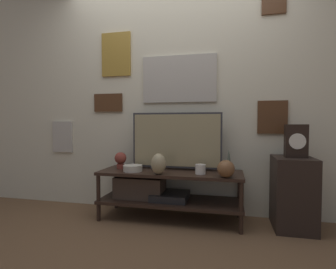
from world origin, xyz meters
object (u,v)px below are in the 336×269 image
(vase_urn_stoneware, at_px, (159,164))
(mantel_clock, at_px, (296,141))
(candle_jar, at_px, (200,169))
(decorative_bust, at_px, (121,159))
(vase_wide_bowl, at_px, (133,168))
(vase_round_glass, at_px, (226,169))
(television, at_px, (176,140))
(vase_slim_bronze, at_px, (229,162))

(vase_urn_stoneware, bearing_deg, mantel_clock, 8.72)
(candle_jar, bearing_deg, decorative_bust, 173.55)
(vase_wide_bowl, distance_m, mantel_clock, 1.57)
(vase_urn_stoneware, bearing_deg, decorative_bust, 157.24)
(vase_wide_bowl, xyz_separation_m, candle_jar, (0.68, 0.01, 0.01))
(vase_wide_bowl, distance_m, candle_jar, 0.68)
(decorative_bust, bearing_deg, vase_round_glass, -10.61)
(vase_round_glass, bearing_deg, candle_jar, 155.58)
(decorative_bust, bearing_deg, television, 8.00)
(vase_wide_bowl, xyz_separation_m, vase_round_glass, (0.92, -0.10, 0.05))
(vase_wide_bowl, xyz_separation_m, decorative_bust, (-0.18, 0.11, 0.07))
(vase_wide_bowl, xyz_separation_m, vase_urn_stoneware, (0.29, -0.09, 0.07))
(vase_wide_bowl, height_order, vase_round_glass, vase_round_glass)
(decorative_bust, height_order, mantel_clock, mantel_clock)
(vase_slim_bronze, xyz_separation_m, vase_urn_stoneware, (-0.65, -0.13, -0.02))
(vase_wide_bowl, relative_size, mantel_clock, 0.64)
(vase_round_glass, relative_size, mantel_clock, 0.52)
(vase_slim_bronze, bearing_deg, decorative_bust, 176.68)
(vase_wide_bowl, distance_m, vase_slim_bronze, 0.95)
(vase_urn_stoneware, relative_size, candle_jar, 2.01)
(television, xyz_separation_m, candle_jar, (0.27, -0.18, -0.26))
(vase_urn_stoneware, distance_m, vase_round_glass, 0.62)
(mantel_clock, bearing_deg, candle_jar, -174.07)
(television, bearing_deg, mantel_clock, -4.62)
(vase_slim_bronze, relative_size, vase_urn_stoneware, 1.20)
(decorative_bust, bearing_deg, vase_slim_bronze, -3.32)
(candle_jar, distance_m, decorative_bust, 0.87)
(vase_wide_bowl, bearing_deg, mantel_clock, 3.77)
(vase_urn_stoneware, bearing_deg, candle_jar, 14.75)
(vase_round_glass, bearing_deg, vase_wide_bowl, 174.01)
(vase_wide_bowl, bearing_deg, decorative_bust, 148.66)
(candle_jar, distance_m, mantel_clock, 0.90)
(vase_urn_stoneware, height_order, mantel_clock, mantel_clock)
(vase_round_glass, bearing_deg, television, 150.48)
(decorative_bust, xyz_separation_m, mantel_clock, (1.71, -0.01, 0.22))
(television, height_order, vase_slim_bronze, television)
(vase_slim_bronze, bearing_deg, vase_wide_bowl, -177.31)
(vase_urn_stoneware, bearing_deg, vase_round_glass, -0.64)
(vase_round_glass, xyz_separation_m, candle_jar, (-0.24, 0.11, -0.03))
(vase_wide_bowl, bearing_deg, television, 25.14)
(decorative_bust, bearing_deg, candle_jar, -6.45)
(vase_slim_bronze, height_order, decorative_bust, vase_slim_bronze)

